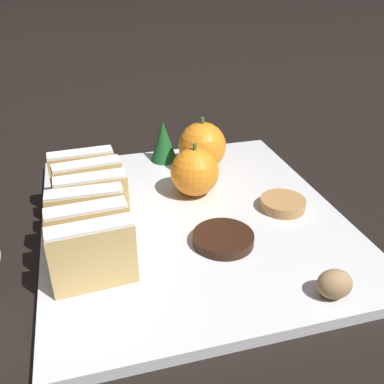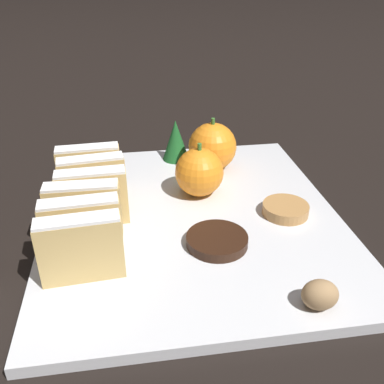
# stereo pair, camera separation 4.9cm
# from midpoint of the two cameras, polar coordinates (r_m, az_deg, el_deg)

# --- Properties ---
(ground_plane) EXTENTS (6.00, 6.00, 0.00)m
(ground_plane) POSITION_cam_midpoint_polar(r_m,az_deg,el_deg) (0.51, -2.75, -4.21)
(ground_plane) COLOR black
(serving_platter) EXTENTS (0.34, 0.38, 0.01)m
(serving_platter) POSITION_cam_midpoint_polar(r_m,az_deg,el_deg) (0.50, -2.76, -3.65)
(serving_platter) COLOR silver
(serving_platter) RESTS_ON ground_plane
(stollen_slice_front) EXTENTS (0.08, 0.03, 0.07)m
(stollen_slice_front) POSITION_cam_midpoint_polar(r_m,az_deg,el_deg) (0.40, -16.52, -8.31)
(stollen_slice_front) COLOR tan
(stollen_slice_front) RESTS_ON serving_platter
(stollen_slice_second) EXTENTS (0.08, 0.02, 0.07)m
(stollen_slice_second) POSITION_cam_midpoint_polar(r_m,az_deg,el_deg) (0.43, -16.76, -5.75)
(stollen_slice_second) COLOR tan
(stollen_slice_second) RESTS_ON serving_platter
(stollen_slice_third) EXTENTS (0.08, 0.02, 0.07)m
(stollen_slice_third) POSITION_cam_midpoint_polar(r_m,az_deg,el_deg) (0.45, -16.83, -3.49)
(stollen_slice_third) COLOR tan
(stollen_slice_third) RESTS_ON serving_platter
(stollen_slice_fourth) EXTENTS (0.08, 0.02, 0.07)m
(stollen_slice_fourth) POSITION_cam_midpoint_polar(r_m,az_deg,el_deg) (0.48, -15.95, -1.36)
(stollen_slice_fourth) COLOR tan
(stollen_slice_fourth) RESTS_ON serving_platter
(stollen_slice_fifth) EXTENTS (0.08, 0.03, 0.07)m
(stollen_slice_fifth) POSITION_cam_midpoint_polar(r_m,az_deg,el_deg) (0.51, -16.21, 0.40)
(stollen_slice_fifth) COLOR tan
(stollen_slice_fifth) RESTS_ON serving_platter
(stollen_slice_sixth) EXTENTS (0.08, 0.02, 0.07)m
(stollen_slice_sixth) POSITION_cam_midpoint_polar(r_m,az_deg,el_deg) (0.54, -16.84, 1.93)
(stollen_slice_sixth) COLOR tan
(stollen_slice_sixth) RESTS_ON serving_platter
(orange_near) EXTENTS (0.07, 0.07, 0.07)m
(orange_near) POSITION_cam_midpoint_polar(r_m,az_deg,el_deg) (0.60, -0.98, 6.10)
(orange_near) COLOR orange
(orange_near) RESTS_ON serving_platter
(orange_far) EXTENTS (0.06, 0.06, 0.07)m
(orange_far) POSITION_cam_midpoint_polar(r_m,az_deg,el_deg) (0.53, -2.26, 2.62)
(orange_far) COLOR orange
(orange_far) RESTS_ON serving_platter
(walnut) EXTENTS (0.03, 0.03, 0.03)m
(walnut) POSITION_cam_midpoint_polar(r_m,az_deg,el_deg) (0.40, 15.13, -11.89)
(walnut) COLOR #9E7A51
(walnut) RESTS_ON serving_platter
(chocolate_cookie) EXTENTS (0.06, 0.06, 0.01)m
(chocolate_cookie) POSITION_cam_midpoint_polar(r_m,az_deg,el_deg) (0.45, 1.10, -6.32)
(chocolate_cookie) COLOR black
(chocolate_cookie) RESTS_ON serving_platter
(gingerbread_cookie) EXTENTS (0.05, 0.05, 0.01)m
(gingerbread_cookie) POSITION_cam_midpoint_polar(r_m,az_deg,el_deg) (0.52, 9.40, -1.63)
(gingerbread_cookie) COLOR #B27F47
(gingerbread_cookie) RESTS_ON serving_platter
(evergreen_sprig) EXTENTS (0.04, 0.04, 0.06)m
(evergreen_sprig) POSITION_cam_midpoint_polar(r_m,az_deg,el_deg) (0.63, -6.31, 6.69)
(evergreen_sprig) COLOR #195623
(evergreen_sprig) RESTS_ON serving_platter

